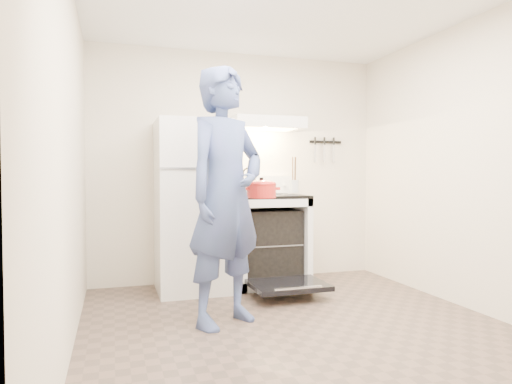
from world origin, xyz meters
TOP-DOWN VIEW (x-y plane):
  - floor at (0.00, 0.00)m, footprint 3.60×3.60m
  - back_wall at (0.00, 1.80)m, footprint 3.20×0.02m
  - refrigerator at (-0.58, 1.45)m, footprint 0.70×0.70m
  - stove_body at (0.23, 1.48)m, footprint 0.76×0.65m
  - cooktop at (0.23, 1.48)m, footprint 0.76×0.65m
  - backsplash at (0.23, 1.76)m, footprint 0.76×0.07m
  - oven_door at (0.23, 0.88)m, footprint 0.70×0.54m
  - oven_rack at (0.23, 1.48)m, footprint 0.60×0.52m
  - range_hood at (0.23, 1.55)m, footprint 0.76×0.50m
  - knife_strip at (1.05, 1.79)m, footprint 0.40×0.02m
  - pizza_stone at (0.15, 1.47)m, footprint 0.36×0.36m
  - tea_kettle at (0.08, 1.69)m, footprint 0.24×0.20m
  - utensil_jar at (0.46, 1.29)m, footprint 0.11×0.11m
  - person at (-0.50, 0.34)m, footprint 0.87×0.78m
  - dutch_oven at (-0.13, 0.59)m, footprint 0.32×0.25m

SIDE VIEW (x-z plane):
  - floor at x=0.00m, z-range 0.00..0.00m
  - oven_door at x=0.23m, z-range 0.10..0.15m
  - oven_rack at x=0.23m, z-range 0.43..0.45m
  - pizza_stone at x=0.15m, z-range 0.45..0.46m
  - stove_body at x=0.23m, z-range 0.00..0.92m
  - refrigerator at x=-0.58m, z-range 0.00..1.70m
  - cooktop at x=0.23m, z-range 0.92..0.95m
  - person at x=-0.50m, z-range 0.00..2.00m
  - dutch_oven at x=-0.13m, z-range 0.92..1.13m
  - utensil_jar at x=0.46m, z-range 0.98..1.11m
  - backsplash at x=0.23m, z-range 0.95..1.15m
  - tea_kettle at x=0.08m, z-range 0.95..1.24m
  - back_wall at x=0.00m, z-range 0.00..2.50m
  - knife_strip at x=1.05m, z-range 1.54..1.56m
  - range_hood at x=0.23m, z-range 1.65..1.77m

